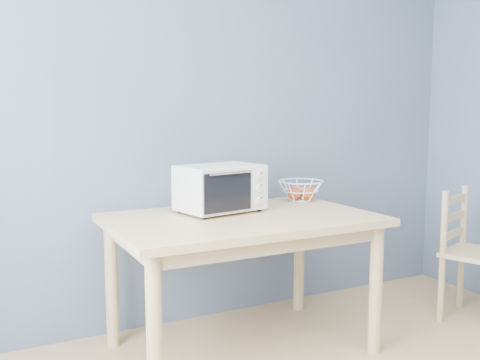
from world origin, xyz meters
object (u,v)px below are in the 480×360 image
dining_table (242,234)px  fruit_basket (300,191)px  toaster_oven (218,188)px  dining_chair (473,256)px

dining_table → fruit_basket: bearing=25.7°
dining_table → toaster_oven: size_ratio=2.82×
dining_table → dining_chair: bearing=-10.6°
dining_table → toaster_oven: 0.29m
fruit_basket → toaster_oven: bearing=-169.6°
fruit_basket → dining_chair: fruit_basket is taller
dining_chair → fruit_basket: bearing=129.6°
dining_chair → toaster_oven: bearing=144.3°
toaster_oven → dining_chair: 1.69m
fruit_basket → dining_chair: 1.16m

